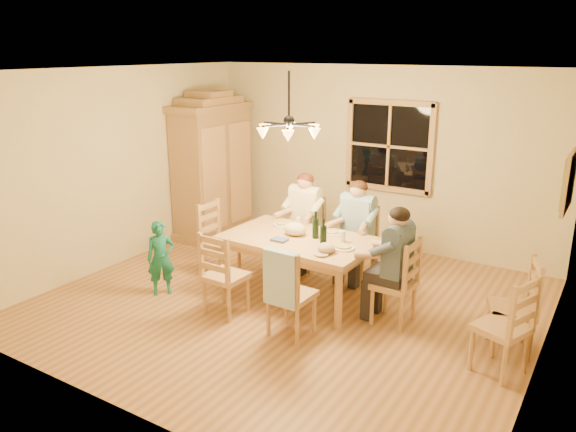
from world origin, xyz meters
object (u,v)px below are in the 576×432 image
Objects in this scene: chair_end_left at (221,253)px; chair_spare_back at (510,323)px; chair_far_left at (304,246)px; adult_woman at (305,209)px; chair_end_right at (393,297)px; chair_far_right at (356,258)px; child at (161,258)px; adult_slate_man at (396,251)px; wine_bottle_a at (316,225)px; chair_spare_front at (500,342)px; chandelier at (289,129)px; chair_near_right at (291,307)px; chair_near_left at (226,288)px; adult_plaid_man at (357,218)px; armoire at (212,170)px; wine_bottle_b at (323,233)px; dining_table at (299,245)px.

chair_end_left and chair_spare_back have the same top height.
adult_woman is (0.00, 0.00, 0.54)m from chair_far_left.
chair_far_right is at bearing 46.64° from chair_end_right.
chair_end_right is 2.83m from child.
adult_slate_man reaches higher than wine_bottle_a.
chair_far_right is at bearing 78.80° from chair_spare_front.
chair_end_left and chair_spare_front have the same top height.
chandelier is 0.78× the size of chair_near_right.
adult_plaid_man is (0.85, 1.66, 0.54)m from chair_near_left.
chair_near_left is (1.95, -2.20, -0.75)m from armoire.
chair_far_right is 2.44m from chair_spare_front.
chair_spare_back is (0.00, 0.46, 0.00)m from chair_spare_front.
adult_woman is at bearing 129.70° from wine_bottle_b.
chandelier reaches higher than armoire.
chandelier reaches higher than chair_spare_front.
wine_bottle_b is at bearing 93.07° from chair_far_right.
chair_near_right is at bearing -88.09° from wine_bottle_b.
child is (-1.85, -1.66, 0.16)m from chair_far_right.
wine_bottle_a reaches higher than chair_far_right.
chair_far_left is at bearing 86.01° from chair_spare_front.
chair_far_left is 0.96m from adult_plaid_man.
chair_end_right reaches higher than child.
chair_end_left is at bearing 69.37° from chair_spare_back.
dining_table is 1.84× the size of chair_spare_back.
adult_slate_man is at bearing 90.00° from chair_end_left.
chair_end_right is (1.66, -0.90, 0.00)m from chair_far_left.
chair_far_right is at bearing 180.00° from adult_woman.
adult_woman is (-0.79, 0.03, 0.54)m from chair_far_right.
chair_near_left is at bearing -180.00° from chair_near_right.
chair_far_left is at bearing -14.43° from armoire.
chair_spare_front is (3.69, -0.50, 0.00)m from chair_end_left.
wine_bottle_b is at bearing 101.36° from chair_spare_front.
chair_far_left is 1.16m from chair_end_left.
chair_far_right is at bearing 117.98° from chair_end_left.
chair_end_left and chair_end_right have the same top height.
chair_far_right is at bearing 75.26° from wine_bottle_a.
wine_bottle_b reaches higher than chair_near_right.
dining_table is 1.84× the size of chair_far_left.
chair_near_left is (-0.47, -0.83, -0.36)m from dining_table.
adult_slate_man is at bearing -95.28° from chair_end_right.
chandelier is 2.10m from chair_far_right.
adult_plaid_man is at bearing 78.80° from chair_spare_front.
chandelier is 2.12m from chair_far_left.
adult_plaid_man is 0.78m from wine_bottle_a.
chair_far_right is at bearing 1.84° from adult_plaid_man.
adult_woman reaches higher than chair_near_right.
chair_far_left and chair_spare_back have the same top height.
chair_spare_back is at bearing -36.69° from child.
chair_far_left and chair_spare_front have the same top height.
chair_near_right is (0.04, -1.69, 0.00)m from chair_far_right.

